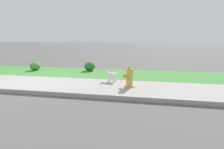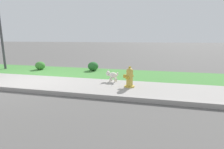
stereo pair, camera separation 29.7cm
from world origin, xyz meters
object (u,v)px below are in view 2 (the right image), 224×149
(small_white_dog, at_px, (112,75))
(shrub_bush_mid_verge, at_px, (93,66))
(shrub_bush_near_lamp, at_px, (40,66))
(fire_hydrant_near_corner, at_px, (129,78))

(small_white_dog, bearing_deg, shrub_bush_mid_verge, -40.62)
(small_white_dog, relative_size, shrub_bush_mid_verge, 0.94)
(small_white_dog, bearing_deg, shrub_bush_near_lamp, -7.98)
(small_white_dog, distance_m, shrub_bush_near_lamp, 4.33)
(shrub_bush_near_lamp, bearing_deg, small_white_dog, -20.92)
(fire_hydrant_near_corner, bearing_deg, shrub_bush_near_lamp, 85.92)
(fire_hydrant_near_corner, xyz_separation_m, shrub_bush_near_lamp, (-4.75, 2.10, -0.12))
(small_white_dog, distance_m, shrub_bush_mid_verge, 2.36)
(fire_hydrant_near_corner, xyz_separation_m, shrub_bush_mid_verge, (-2.11, 2.45, -0.10))
(fire_hydrant_near_corner, xyz_separation_m, small_white_dog, (-0.71, 0.56, -0.08))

